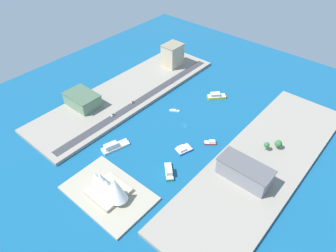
{
  "coord_description": "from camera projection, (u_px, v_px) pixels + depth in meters",
  "views": [
    {
      "loc": [
        -147.22,
        198.72,
        206.23
      ],
      "look_at": [
        9.41,
        16.02,
        3.54
      ],
      "focal_mm": 33.42,
      "sensor_mm": 36.0,
      "label": 1
    }
  ],
  "objects": [
    {
      "name": "terminal_long_green",
      "position": [
        82.0,
        100.0,
        337.87
      ],
      "size": [
        37.1,
        25.57,
        14.1
      ],
      "color": "slate",
      "rests_on": "quay_east"
    },
    {
      "name": "quay_west",
      "position": [
        261.0,
        164.0,
        277.57
      ],
      "size": [
        70.0,
        240.0,
        3.39
      ],
      "primitive_type": "cube",
      "color": "gray",
      "rests_on": "ground_plane"
    },
    {
      "name": "sailboat_small_white",
      "position": [
        175.0,
        110.0,
        338.63
      ],
      "size": [
        11.11,
        7.82,
        11.36
      ],
      "color": "white",
      "rests_on": "ground_plane"
    },
    {
      "name": "quay_east",
      "position": [
        127.0,
        93.0,
        363.3
      ],
      "size": [
        70.0,
        240.0,
        3.39
      ],
      "primitive_type": "cube",
      "color": "gray",
      "rests_on": "ground_plane"
    },
    {
      "name": "van_white",
      "position": [
        113.0,
        115.0,
        327.2
      ],
      "size": [
        2.07,
        5.25,
        1.65
      ],
      "color": "black",
      "rests_on": "road_strip"
    },
    {
      "name": "tugboat_red",
      "position": [
        210.0,
        142.0,
        299.27
      ],
      "size": [
        11.94,
        10.98,
        3.55
      ],
      "color": "red",
      "rests_on": "ground_plane"
    },
    {
      "name": "sedan_silver",
      "position": [
        133.0,
        102.0,
        344.65
      ],
      "size": [
        2.05,
        4.49,
        1.51
      ],
      "color": "black",
      "rests_on": "road_strip"
    },
    {
      "name": "road_strip",
      "position": [
        142.0,
        99.0,
        350.09
      ],
      "size": [
        9.14,
        228.0,
        0.15
      ],
      "primitive_type": "cube",
      "color": "#38383D",
      "rests_on": "quay_east"
    },
    {
      "name": "catamaran_blue",
      "position": [
        183.0,
        149.0,
        291.92
      ],
      "size": [
        14.05,
        17.31,
        4.42
      ],
      "color": "blue",
      "rests_on": "ground_plane"
    },
    {
      "name": "ferry_white_commuter",
      "position": [
        114.0,
        146.0,
        293.58
      ],
      "size": [
        15.57,
        28.36,
        6.9
      ],
      "color": "silver",
      "rests_on": "ground_plane"
    },
    {
      "name": "ferry_yellow_fast",
      "position": [
        216.0,
        96.0,
        357.27
      ],
      "size": [
        19.63,
        20.48,
        6.42
      ],
      "color": "yellow",
      "rests_on": "ground_plane"
    },
    {
      "name": "office_block_beige",
      "position": [
        173.0,
        55.0,
        401.39
      ],
      "size": [
        20.33,
        24.85,
        28.46
      ],
      "color": "#C6B793",
      "rests_on": "quay_east"
    },
    {
      "name": "opera_landmark",
      "position": [
        110.0,
        187.0,
        245.29
      ],
      "size": [
        40.79,
        28.08,
        25.71
      ],
      "color": "#BCAD93",
      "rests_on": "peninsula_point"
    },
    {
      "name": "warehouse_low_gray",
      "position": [
        245.0,
        172.0,
        257.56
      ],
      "size": [
        45.41,
        20.47,
        16.18
      ],
      "color": "gray",
      "rests_on": "quay_west"
    },
    {
      "name": "ferry_green_doubledeck",
      "position": [
        169.0,
        171.0,
        269.79
      ],
      "size": [
        18.99,
        18.38,
        7.01
      ],
      "color": "#2D8C4C",
      "rests_on": "ground_plane"
    },
    {
      "name": "traffic_light_waterfront",
      "position": [
        173.0,
        81.0,
        372.05
      ],
      "size": [
        0.36,
        0.36,
        6.5
      ],
      "color": "black",
      "rests_on": "quay_east"
    },
    {
      "name": "ground_plane",
      "position": [
        185.0,
        125.0,
        321.53
      ],
      "size": [
        440.0,
        440.0,
        0.0
      ],
      "primitive_type": "plane",
      "color": "#145684"
    },
    {
      "name": "park_tree_cluster",
      "position": [
        275.0,
        144.0,
        286.17
      ],
      "size": [
        13.09,
        15.22,
        8.99
      ],
      "color": "brown",
      "rests_on": "quay_west"
    },
    {
      "name": "peninsula_point",
      "position": [
        109.0,
        193.0,
        253.7
      ],
      "size": [
        72.33,
        47.3,
        2.0
      ],
      "primitive_type": "cube",
      "color": "#A89E89",
      "rests_on": "ground_plane"
    }
  ]
}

